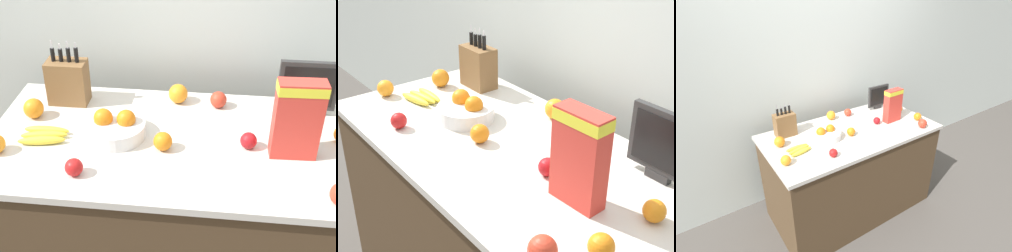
# 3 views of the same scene
# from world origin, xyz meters

# --- Properties ---
(ground_plane) EXTENTS (14.00, 14.00, 0.00)m
(ground_plane) POSITION_xyz_m (0.00, 0.00, 0.00)
(ground_plane) COLOR #514C47
(wall_back) EXTENTS (9.00, 0.06, 2.60)m
(wall_back) POSITION_xyz_m (0.00, 0.60, 1.30)
(wall_back) COLOR silver
(wall_back) RESTS_ON ground_plane
(counter) EXTENTS (1.52, 0.78, 0.88)m
(counter) POSITION_xyz_m (0.00, 0.00, 0.44)
(counter) COLOR #4C3823
(counter) RESTS_ON ground_plane
(knife_block) EXTENTS (0.17, 0.10, 0.29)m
(knife_block) POSITION_xyz_m (-0.51, 0.25, 0.98)
(knife_block) COLOR brown
(knife_block) RESTS_ON counter
(small_monitor) EXTENTS (0.25, 0.03, 0.25)m
(small_monitor) POSITION_xyz_m (0.52, 0.25, 1.01)
(small_monitor) COLOR #2D2D2D
(small_monitor) RESTS_ON counter
(cereal_box) EXTENTS (0.17, 0.08, 0.31)m
(cereal_box) POSITION_xyz_m (0.44, -0.05, 1.04)
(cereal_box) COLOR red
(cereal_box) RESTS_ON counter
(fruit_bowl) EXTENTS (0.24, 0.24, 0.11)m
(fruit_bowl) POSITION_xyz_m (-0.25, 0.00, 0.92)
(fruit_bowl) COLOR silver
(fruit_bowl) RESTS_ON counter
(banana_bunch) EXTENTS (0.19, 0.12, 0.03)m
(banana_bunch) POSITION_xyz_m (-0.52, -0.05, 0.89)
(banana_bunch) COLOR yellow
(banana_bunch) RESTS_ON counter
(apple_by_knife_block) EXTENTS (0.06, 0.06, 0.06)m
(apple_by_knife_block) POSITION_xyz_m (0.27, -0.02, 0.91)
(apple_by_knife_block) COLOR #A31419
(apple_by_knife_block) RESTS_ON counter
(apple_rightmost) EXTENTS (0.08, 0.08, 0.08)m
(apple_rightmost) POSITION_xyz_m (0.57, -0.31, 0.92)
(apple_rightmost) COLOR red
(apple_rightmost) RESTS_ON counter
(apple_rear) EXTENTS (0.07, 0.07, 0.07)m
(apple_rear) POSITION_xyz_m (0.15, 0.27, 0.91)
(apple_rear) COLOR red
(apple_rear) RESTS_ON counter
(apple_front) EXTENTS (0.07, 0.07, 0.07)m
(apple_front) POSITION_xyz_m (-0.34, -0.26, 0.91)
(apple_front) COLOR red
(apple_front) RESTS_ON counter
(orange_by_cereal) EXTENTS (0.07, 0.07, 0.07)m
(orange_by_cereal) POSITION_xyz_m (-0.05, -0.07, 0.91)
(orange_by_cereal) COLOR orange
(orange_by_cereal) RESTS_ON counter
(orange_front_center) EXTENTS (0.07, 0.07, 0.07)m
(orange_front_center) POSITION_xyz_m (0.64, 0.06, 0.91)
(orange_front_center) COLOR orange
(orange_front_center) RESTS_ON counter
(orange_front_right) EXTENTS (0.08, 0.08, 0.08)m
(orange_front_right) POSITION_xyz_m (-0.62, 0.10, 0.92)
(orange_front_right) COLOR orange
(orange_front_right) RESTS_ON counter
(orange_back_center) EXTENTS (0.07, 0.07, 0.07)m
(orange_back_center) POSITION_xyz_m (0.65, -0.17, 0.91)
(orange_back_center) COLOR orange
(orange_back_center) RESTS_ON counter
(orange_front_left) EXTENTS (0.09, 0.09, 0.09)m
(orange_front_left) POSITION_xyz_m (-0.03, 0.30, 0.92)
(orange_front_left) COLOR orange
(orange_front_left) RESTS_ON counter
(orange_mid_left) EXTENTS (0.08, 0.08, 0.08)m
(orange_mid_left) POSITION_xyz_m (-0.67, -0.16, 0.91)
(orange_mid_left) COLOR orange
(orange_mid_left) RESTS_ON counter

